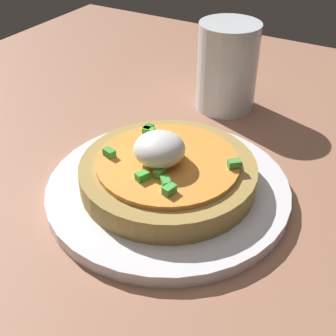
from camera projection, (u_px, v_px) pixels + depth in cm
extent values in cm
cube|color=#A26E54|center=(82.00, 166.00, 54.44)|extent=(102.57, 77.24, 2.28)
cylinder|color=white|center=(168.00, 189.00, 47.92)|extent=(25.51, 25.51, 1.39)
cylinder|color=#AD8E49|center=(168.00, 174.00, 46.78)|extent=(18.25, 18.25, 2.51)
cylinder|color=orange|center=(168.00, 162.00, 45.91)|extent=(14.62, 14.62, 0.49)
ellipsoid|color=white|center=(159.00, 149.00, 44.51)|extent=(5.14, 5.14, 3.19)
cube|color=green|center=(163.00, 146.00, 47.15)|extent=(1.42, 1.50, 0.80)
cube|color=#50A845|center=(234.00, 164.00, 44.52)|extent=(1.44, 1.49, 0.80)
cube|color=#48BA50|center=(169.00, 190.00, 41.20)|extent=(1.42, 1.06, 0.80)
cube|color=green|center=(109.00, 153.00, 46.12)|extent=(1.10, 1.44, 0.80)
cube|color=green|center=(166.00, 182.00, 42.09)|extent=(1.47, 1.47, 0.80)
cube|color=green|center=(157.00, 144.00, 47.44)|extent=(1.43, 1.07, 0.80)
cube|color=green|center=(142.00, 176.00, 42.90)|extent=(1.49, 1.23, 0.80)
cube|color=#2F873C|center=(148.00, 129.00, 49.94)|extent=(1.28, 0.80, 0.80)
cube|color=#56B041|center=(159.00, 172.00, 43.35)|extent=(1.31, 0.86, 0.80)
cube|color=#51BC3F|center=(149.00, 131.00, 49.58)|extent=(1.03, 1.41, 0.80)
cube|color=#55B94D|center=(177.00, 151.00, 46.40)|extent=(1.21, 1.48, 0.80)
cylinder|color=silver|center=(227.00, 67.00, 61.07)|extent=(8.18, 8.18, 11.87)
cylinder|color=#CA8430|center=(226.00, 83.00, 62.48)|extent=(7.19, 7.19, 6.23)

